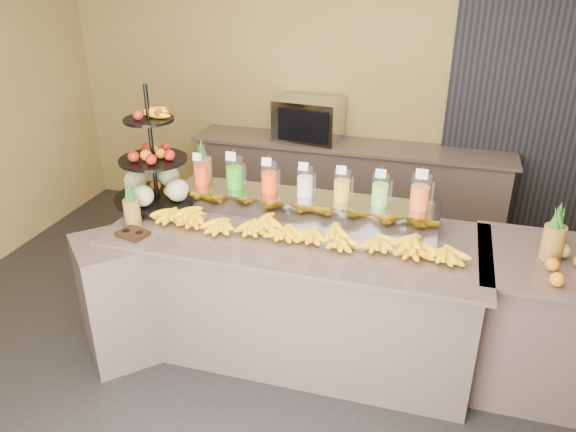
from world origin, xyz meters
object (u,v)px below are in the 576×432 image
at_px(banana_heap, 298,228).
at_px(condiment_caddy, 133,234).
at_px(pitcher_tray, 305,206).
at_px(fruit_stand, 160,175).
at_px(oven_warmer, 309,120).

xyz_separation_m(banana_heap, condiment_caddy, (-1.05, -0.28, -0.05)).
relative_size(pitcher_tray, condiment_caddy, 9.67).
xyz_separation_m(fruit_stand, oven_warmer, (0.66, 1.77, -0.02)).
bearing_deg(fruit_stand, banana_heap, -2.77).
height_order(pitcher_tray, oven_warmer, oven_warmer).
distance_m(banana_heap, oven_warmer, 2.06).
bearing_deg(fruit_stand, condiment_caddy, -75.17).
relative_size(pitcher_tray, banana_heap, 0.87).
relative_size(banana_heap, oven_warmer, 3.42).
distance_m(pitcher_tray, fruit_stand, 1.08).
bearing_deg(banana_heap, pitcher_tray, 97.23).
bearing_deg(oven_warmer, fruit_stand, -105.42).
bearing_deg(condiment_caddy, fruit_stand, 95.69).
distance_m(pitcher_tray, condiment_caddy, 1.18).
distance_m(banana_heap, condiment_caddy, 1.09).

